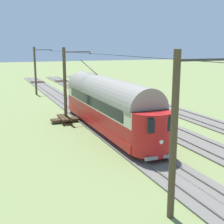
{
  "coord_description": "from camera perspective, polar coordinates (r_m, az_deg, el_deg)",
  "views": [
    {
      "loc": [
        13.44,
        27.1,
        6.73
      ],
      "look_at": [
        4.69,
        5.93,
        1.75
      ],
      "focal_mm": 48.84,
      "sensor_mm": 36.0,
      "label": 1
    }
  ],
  "objects": [
    {
      "name": "ground_plane",
      "position": [
        30.99,
        3.82,
        -0.32
      ],
      "size": [
        220.0,
        220.0,
        0.0
      ],
      "primitive_type": "plane",
      "color": "olive"
    },
    {
      "name": "overhead_wire_run",
      "position": [
        28.47,
        -4.61,
        10.9
      ],
      "size": [
        2.43,
        38.15,
        0.18
      ],
      "color": "black",
      "rests_on": "ground"
    },
    {
      "name": "switch_stand",
      "position": [
        40.21,
        6.79,
        3.54
      ],
      "size": [
        0.5,
        0.3,
        1.24
      ],
      "color": "black",
      "rests_on": "ground"
    },
    {
      "name": "track_adjacent_siding",
      "position": [
        31.25,
        3.57,
        -0.11
      ],
      "size": [
        2.8,
        80.0,
        0.18
      ],
      "color": "#666059",
      "rests_on": "ground"
    },
    {
      "name": "track_third_siding",
      "position": [
        29.56,
        -4.52,
        -0.84
      ],
      "size": [
        2.8,
        80.0,
        0.18
      ],
      "color": "#666059",
      "rests_on": "ground"
    },
    {
      "name": "catenary_pole_mid_near",
      "position": [
        27.39,
        -8.67,
        5.26
      ],
      "size": [
        2.63,
        0.28,
        6.62
      ],
      "color": "#4C3D28",
      "rests_on": "ground"
    },
    {
      "name": "catenary_pole_mid_far",
      "position": [
        11.82,
        11.79,
        -4.05
      ],
      "size": [
        2.63,
        0.28,
        6.62
      ],
      "color": "#4C3D28",
      "rests_on": "ground"
    },
    {
      "name": "track_streetcar_siding",
      "position": [
        33.51,
        10.71,
        0.54
      ],
      "size": [
        2.8,
        80.0,
        0.18
      ],
      "color": "#666059",
      "rests_on": "ground"
    },
    {
      "name": "vintage_streetcar",
      "position": [
        24.49,
        -0.98,
        1.73
      ],
      "size": [
        2.65,
        16.76,
        5.22
      ],
      "color": "red",
      "rests_on": "ground"
    },
    {
      "name": "catenary_pole_foreground",
      "position": [
        44.09,
        -14.08,
        7.63
      ],
      "size": [
        2.63,
        0.28,
        6.62
      ],
      "color": "#4C3D28",
      "rests_on": "ground"
    },
    {
      "name": "track_end_bumper",
      "position": [
        47.01,
        0.36,
        4.51
      ],
      "size": [
        1.8,
        0.6,
        0.8
      ],
      "primitive_type": "cube",
      "color": "#B2A519",
      "rests_on": "ground"
    },
    {
      "name": "spare_tie_stack",
      "position": [
        27.66,
        -8.88,
        -1.4
      ],
      "size": [
        2.4,
        2.4,
        0.54
      ],
      "color": "#47331E",
      "rests_on": "ground"
    }
  ]
}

